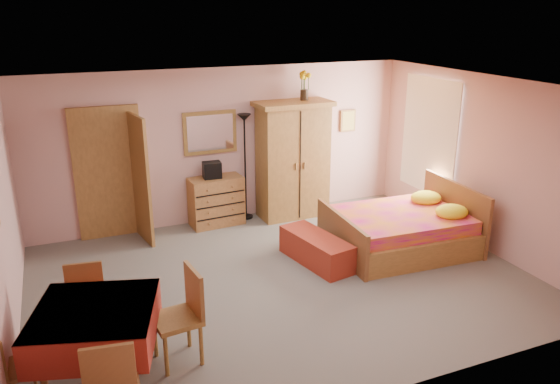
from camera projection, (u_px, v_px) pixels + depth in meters
name	position (u px, v px, depth m)	size (l,w,h in m)	color
floor	(282.00, 279.00, 7.41)	(6.50, 6.50, 0.00)	slate
ceiling	(282.00, 87.00, 6.58)	(6.50, 6.50, 0.00)	brown
wall_back	(224.00, 146.00, 9.18)	(6.50, 0.10, 2.60)	tan
wall_front	(392.00, 271.00, 4.81)	(6.50, 0.10, 2.60)	tan
wall_left	(1.00, 226.00, 5.81)	(0.10, 5.00, 2.60)	tan
wall_right	(481.00, 162.00, 8.18)	(0.10, 5.00, 2.60)	tan
doorway	(109.00, 174.00, 8.55)	(1.06, 0.12, 2.15)	#9E6B35
window	(430.00, 136.00, 9.17)	(0.08, 1.40, 1.95)	white
picture_back	(348.00, 121.00, 9.93)	(0.30, 0.04, 0.40)	#D8BF59
chest_of_drawers	(216.00, 201.00, 9.17)	(0.88, 0.44, 0.83)	#935E31
wall_mirror	(210.00, 132.00, 8.99)	(0.90, 0.05, 0.71)	silver
stereo	(212.00, 170.00, 8.98)	(0.29, 0.21, 0.27)	black
floor_lamp	(245.00, 167.00, 9.31)	(0.23, 0.23, 1.84)	black
wardrobe	(293.00, 160.00, 9.39)	(1.29, 0.66, 2.02)	olive
sunflower_vase	(304.00, 85.00, 9.11)	(0.20, 0.20, 0.49)	gold
bed	(400.00, 220.00, 8.21)	(2.05, 1.61, 0.95)	#C31375
bench	(316.00, 249.00, 7.85)	(0.46, 1.24, 0.41)	maroon
dining_table	(98.00, 345.00, 5.27)	(1.11, 1.11, 0.81)	maroon
chair_south	(113.00, 380.00, 4.68)	(0.43, 0.43, 0.94)	brown
chair_north	(85.00, 307.00, 5.87)	(0.40, 0.40, 0.88)	#A16736
chair_west	(20.00, 366.00, 4.96)	(0.38, 0.38, 0.83)	#965F32
chair_east	(176.00, 318.00, 5.56)	(0.46, 0.46, 1.01)	olive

